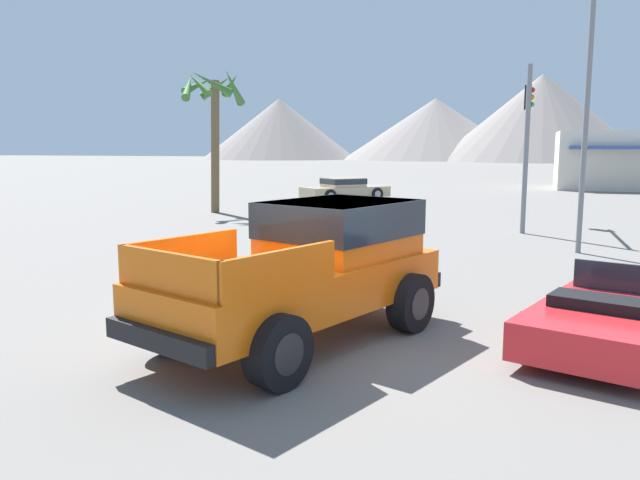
{
  "coord_description": "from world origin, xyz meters",
  "views": [
    {
      "loc": [
        2.73,
        -8.44,
        2.82
      ],
      "look_at": [
        -0.23,
        0.82,
        1.36
      ],
      "focal_mm": 35.0,
      "sensor_mm": 36.0,
      "label": 1
    }
  ],
  "objects": [
    {
      "name": "palm_tree_tall",
      "position": [
        -9.83,
        15.85,
        4.56
      ],
      "size": [
        2.73,
        2.65,
        6.03
      ],
      "color": "brown",
      "rests_on": "ground_plane"
    },
    {
      "name": "distant_mountain_range",
      "position": [
        8.48,
        124.72,
        6.65
      ],
      "size": [
        145.85,
        68.59,
        17.08
      ],
      "color": "gray",
      "rests_on": "ground_plane"
    },
    {
      "name": "ground_plane",
      "position": [
        0.0,
        0.0,
        0.0
      ],
      "size": [
        320.0,
        320.0,
        0.0
      ],
      "primitive_type": "plane",
      "color": "slate"
    },
    {
      "name": "red_convertible_car",
      "position": [
        4.13,
        1.14,
        0.42
      ],
      "size": [
        3.02,
        4.64,
        1.09
      ],
      "rotation": [
        0.0,
        0.0,
        -0.33
      ],
      "color": "red",
      "rests_on": "ground_plane"
    },
    {
      "name": "orange_pickup_truck",
      "position": [
        -0.1,
        0.16,
        1.12
      ],
      "size": [
        3.57,
        5.4,
        2.0
      ],
      "rotation": [
        0.0,
        0.0,
        -0.37
      ],
      "color": "orange",
      "rests_on": "ground_plane"
    },
    {
      "name": "traffic_light_main",
      "position": [
        2.9,
        14.71,
        3.84
      ],
      "size": [
        0.38,
        4.54,
        5.41
      ],
      "rotation": [
        0.0,
        0.0,
        1.57
      ],
      "color": "slate",
      "rests_on": "ground_plane"
    },
    {
      "name": "parked_car_tan",
      "position": [
        -6.11,
        23.47,
        0.61
      ],
      "size": [
        4.5,
        4.59,
        1.19
      ],
      "rotation": [
        0.0,
        0.0,
        5.52
      ],
      "color": "tan",
      "rests_on": "ground_plane"
    },
    {
      "name": "street_lamp_post",
      "position": [
        4.3,
        9.37,
        4.7
      ],
      "size": [
        0.9,
        0.24,
        7.84
      ],
      "color": "slate",
      "rests_on": "ground_plane"
    }
  ]
}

